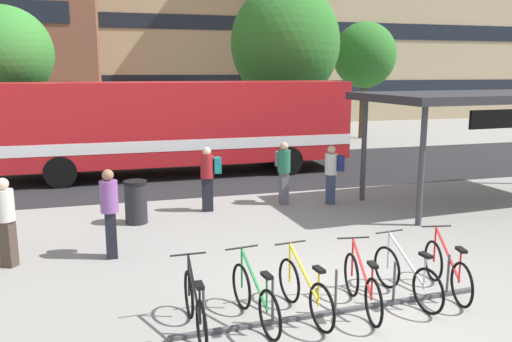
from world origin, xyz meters
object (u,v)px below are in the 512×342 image
Objects in this scene: commuter_grey_pack_0 at (284,168)px; street_tree_0 at (285,44)px; commuter_teal_pack_2 at (209,174)px; commuter_navy_pack_3 at (332,170)px; trash_bin at (136,202)px; parked_bicycle_red_3 at (362,286)px; street_tree_3 at (5,53)px; parked_bicycle_yellow_2 at (305,292)px; city_bus at (177,124)px; commuter_teal_pack_4 at (4,216)px; parked_bicycle_black_0 at (195,308)px; parked_bicycle_silver_4 at (406,277)px; street_tree_1 at (364,56)px; parked_bicycle_green_1 at (255,298)px; parked_bicycle_red_5 at (447,270)px; transit_shelter at (496,99)px; commuter_black_pack_1 at (109,207)px.

street_tree_0 is at bearing 159.79° from commuter_grey_pack_0.
commuter_teal_pack_2 is 3.37m from commuter_navy_pack_3.
street_tree_0 reaches higher than trash_bin.
street_tree_3 is (-7.16, 14.81, 3.82)m from parked_bicycle_red_3.
street_tree_0 reaches higher than parked_bicycle_yellow_2.
parked_bicycle_yellow_2 and parked_bicycle_red_3 have the same top height.
city_bus is 6.03m from trash_bin.
commuter_grey_pack_0 is at bearing 57.89° from commuter_teal_pack_4.
street_tree_0 is (3.44, 9.94, 3.81)m from commuter_grey_pack_0.
parked_bicycle_black_0 is 1.67× the size of trash_bin.
commuter_navy_pack_3 is (1.28, -0.35, -0.06)m from commuter_grey_pack_0.
parked_bicycle_black_0 is 1.01× the size of commuter_grey_pack_0.
street_tree_3 is (-5.87, 3.59, 2.43)m from city_bus.
commuter_navy_pack_3 is (3.36, -0.18, -0.05)m from commuter_teal_pack_2.
parked_bicycle_red_3 is at bearing -9.32° from commuter_grey_pack_0.
parked_bicycle_red_3 is at bearing 93.32° from commuter_navy_pack_3.
trash_bin is (-3.88, 5.46, 0.13)m from parked_bicycle_silver_4.
street_tree_1 reaches higher than trash_bin.
parked_bicycle_silver_4 is 20.61m from street_tree_1.
parked_bicycle_silver_4 is at bearing -78.87° from city_bus.
parked_bicycle_green_1 is at bearing 80.42° from commuter_navy_pack_3.
street_tree_1 reaches higher than street_tree_3.
parked_bicycle_silver_4 is 6.04m from commuter_navy_pack_3.
city_bus is 8.16m from street_tree_0.
commuter_navy_pack_3 is at bearing -120.45° from street_tree_1.
parked_bicycle_red_3 is at bearing -83.20° from city_bus.
parked_bicycle_black_0 is 1.01× the size of parked_bicycle_green_1.
trash_bin is (-5.23, -0.40, -0.40)m from commuter_navy_pack_3.
commuter_grey_pack_0 reaches higher than parked_bicycle_red_5.
commuter_teal_pack_4 is 21.46m from street_tree_1.
street_tree_0 is at bearing -24.78° from parked_bicycle_yellow_2.
commuter_teal_pack_4 is at bearing 41.90° from commuter_navy_pack_3.
parked_bicycle_green_1 is 7.12m from commuter_navy_pack_3.
street_tree_0 is (5.53, 10.11, 3.82)m from commuter_teal_pack_2.
commuter_teal_pack_4 is (-11.93, -1.58, -1.86)m from transit_shelter.
street_tree_0 reaches higher than commuter_navy_pack_3.
parked_bicycle_silver_4 is 1.07× the size of commuter_navy_pack_3.
street_tree_3 is (-8.78, 14.63, 3.82)m from parked_bicycle_red_5.
city_bus is at bearing 15.17° from parked_bicycle_red_3.
street_tree_0 is at bearing -18.15° from parked_bicycle_silver_4.
street_tree_1 reaches higher than commuter_teal_pack_2.
transit_shelter is 0.98× the size of street_tree_0.
commuter_teal_pack_2 is 1.00× the size of commuter_teal_pack_4.
parked_bicycle_green_1 is 3.93m from commuter_black_pack_1.
street_tree_0 is (6.90, 16.31, 4.41)m from parked_bicycle_black_0.
commuter_grey_pack_0 reaches higher than parked_bicycle_black_0.
transit_shelter is 4.39× the size of commuter_teal_pack_2.
street_tree_0 is (5.27, 16.23, 4.41)m from parked_bicycle_yellow_2.
commuter_grey_pack_0 is at bearing 10.72° from trash_bin.
street_tree_1 is at bearing -18.69° from parked_bicycle_red_3.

